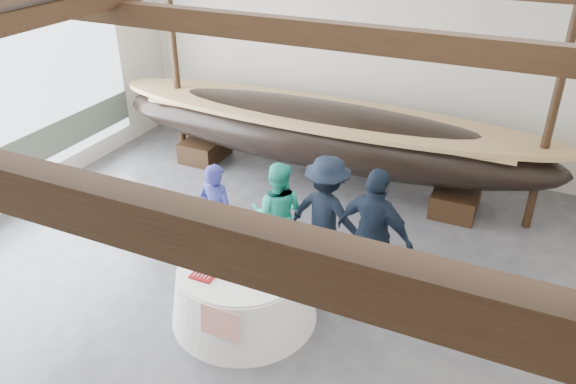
% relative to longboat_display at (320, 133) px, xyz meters
% --- Properties ---
extents(floor, '(10.00, 12.00, 0.01)m').
position_rel_longboat_display_xyz_m(floor, '(0.33, -4.45, -1.04)').
color(floor, '#3D3D42').
rests_on(floor, ground).
extents(wall_back, '(10.00, 0.02, 4.50)m').
position_rel_longboat_display_xyz_m(wall_back, '(0.33, 1.55, 1.21)').
color(wall_back, silver).
rests_on(wall_back, ground).
extents(pavilion_structure, '(9.80, 11.76, 4.50)m').
position_rel_longboat_display_xyz_m(pavilion_structure, '(0.33, -3.68, 2.96)').
color(pavilion_structure, black).
rests_on(pavilion_structure, ground).
extents(longboat_display, '(8.71, 1.74, 1.63)m').
position_rel_longboat_display_xyz_m(longboat_display, '(0.00, 0.00, 0.00)').
color(longboat_display, black).
rests_on(longboat_display, ground).
extents(banquet_table, '(1.96, 1.96, 0.84)m').
position_rel_longboat_display_xyz_m(banquet_table, '(0.54, -4.01, -0.62)').
color(banquet_table, white).
rests_on(banquet_table, ground).
extents(tabletop_items, '(1.87, 0.98, 0.40)m').
position_rel_longboat_display_xyz_m(tabletop_items, '(0.50, -3.89, -0.06)').
color(tabletop_items, red).
rests_on(tabletop_items, banquet_table).
extents(guest_woman_blue, '(0.61, 0.42, 1.62)m').
position_rel_longboat_display_xyz_m(guest_woman_blue, '(-0.47, -2.98, -0.23)').
color(guest_woman_blue, navy).
rests_on(guest_woman_blue, ground).
extents(guest_woman_teal, '(0.93, 0.80, 1.65)m').
position_rel_longboat_display_xyz_m(guest_woman_teal, '(0.38, -2.64, -0.22)').
color(guest_woman_teal, '#22B294').
rests_on(guest_woman_teal, ground).
extents(guest_man_left, '(1.27, 0.85, 1.83)m').
position_rel_longboat_display_xyz_m(guest_man_left, '(1.11, -2.50, -0.13)').
color(guest_man_left, black).
rests_on(guest_man_left, ground).
extents(guest_man_right, '(1.24, 0.76, 1.98)m').
position_rel_longboat_display_xyz_m(guest_man_right, '(1.94, -2.87, -0.05)').
color(guest_man_right, black).
rests_on(guest_man_right, ground).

